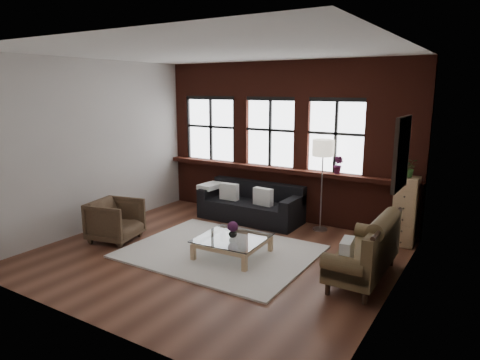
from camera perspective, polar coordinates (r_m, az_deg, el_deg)
The scene contains 26 objects.
floor at distance 7.12m, azimuth -3.28°, elevation -9.87°, with size 5.50×5.50×0.00m, color #4E291C.
ceiling at distance 6.62m, azimuth -3.63°, elevation 16.75°, with size 5.50×5.50×0.00m, color white.
wall_back at distance 8.82m, azimuth 5.99°, elevation 5.13°, with size 5.50×5.50×0.00m, color beige.
wall_front at distance 4.90m, azimuth -20.56°, elevation -1.18°, with size 5.50×5.50×0.00m, color beige.
wall_left at distance 8.56m, azimuth -18.71°, elevation 4.35°, with size 5.00×5.00×0.00m, color beige.
wall_right at distance 5.59m, azimuth 20.24°, elevation 0.41°, with size 5.00×5.00×0.00m, color beige.
brick_backwall at distance 8.77m, azimuth 5.82°, elevation 5.09°, with size 5.50×0.12×3.20m, color #4A1A11, non-canonical shape.
sill_ledge at distance 8.78m, azimuth 5.48°, elevation 1.41°, with size 5.50×0.30×0.08m, color #4A1A11.
window_left at distance 9.68m, azimuth -3.80°, elevation 6.68°, with size 1.38×0.10×1.50m, color black, non-canonical shape.
window_mid at distance 8.90m, azimuth 4.12°, elevation 6.20°, with size 1.38×0.10×1.50m, color black, non-canonical shape.
window_right at distance 8.34m, azimuth 12.70°, elevation 5.54°, with size 1.38×0.10×1.50m, color black, non-canonical shape.
wall_poster at distance 5.85m, azimuth 20.74°, elevation 3.34°, with size 0.05×0.74×0.94m, color black, non-canonical shape.
shag_rug at distance 7.19m, azimuth -2.63°, elevation -9.49°, with size 2.96×2.33×0.03m, color beige.
dark_sofa at distance 8.75m, azimuth 1.39°, elevation -3.01°, with size 2.10×0.85×0.76m, color black, non-canonical shape.
pillow_a at distance 8.85m, azimuth -1.45°, elevation -1.56°, with size 0.40×0.14×0.34m, color silver.
pillow_b at distance 8.45m, azimuth 3.10°, elevation -2.24°, with size 0.40×0.14×0.34m, color silver.
vintage_settee at distance 6.34m, azimuth 16.13°, elevation -8.85°, with size 0.74×1.67×0.89m, color brown, non-canonical shape.
pillow_settee at distance 5.86m, azimuth 14.04°, elevation -9.29°, with size 0.14×0.38×0.34m, color silver.
armchair at distance 7.95m, azimuth -16.27°, elevation -5.19°, with size 0.78×0.80×0.73m, color #433221.
coffee_table at distance 6.95m, azimuth -0.97°, elevation -8.95°, with size 1.03×1.03×0.35m, color tan, non-canonical shape.
vase at distance 6.87m, azimuth -0.98°, elevation -7.07°, with size 0.13×0.13×0.14m, color #B2B2B2.
flowers at distance 6.83m, azimuth -0.98°, elevation -6.24°, with size 0.17×0.17×0.17m, color #4A1940.
drawer_chest at distance 7.87m, azimuth 21.19°, elevation -3.91°, with size 0.37×0.37×1.20m, color tan.
potted_plant_top at distance 7.71m, azimuth 21.62°, elevation 1.52°, with size 0.29×0.25×0.32m, color #2D5923.
floor_lamp at distance 8.17m, azimuth 10.86°, elevation -0.25°, with size 0.40×0.40×1.89m, color #A5A5A8, non-canonical shape.
sill_plant at distance 8.25m, azimuth 12.97°, elevation 1.99°, with size 0.19×0.16×0.35m, color #4A1940.
Camera 1 is at (3.82, -5.39, 2.66)m, focal length 32.00 mm.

